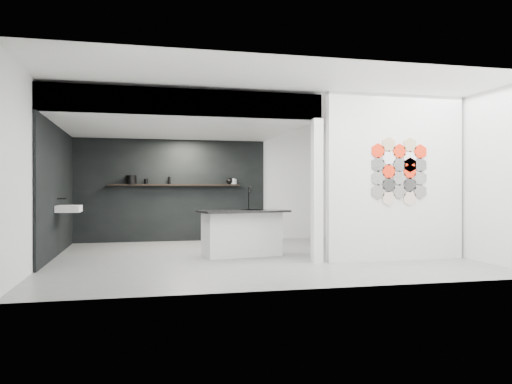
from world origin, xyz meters
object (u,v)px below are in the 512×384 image
object	(u,v)px
partition_panel	(395,178)
stockpot	(131,180)
glass_vase	(233,181)
bottle_dark	(169,180)
kettle	(230,181)
glass_bowl	(233,182)
kitchen_island	(242,232)
utensil_cup	(146,181)
wall_basin	(69,209)

from	to	relation	value
partition_panel	stockpot	size ratio (longest dim) A/B	11.87
glass_vase	bottle_dark	xyz separation A→B (m)	(-1.50, 0.00, 0.02)
stockpot	kettle	world-z (taller)	stockpot
partition_panel	glass_vase	bearing A→B (deg)	118.23
kettle	glass_vase	bearing A→B (deg)	-22.64
glass_bowl	glass_vase	size ratio (longest dim) A/B	1.20
partition_panel	glass_vase	xyz separation A→B (m)	(-2.08, 3.87, -0.01)
kettle	bottle_dark	world-z (taller)	bottle_dark
partition_panel	kitchen_island	world-z (taller)	partition_panel
utensil_cup	kettle	bearing A→B (deg)	0.00
kettle	utensil_cup	xyz separation A→B (m)	(-1.93, 0.00, -0.02)
glass_bowl	glass_vase	xyz separation A→B (m)	(0.00, 0.00, 0.01)
bottle_dark	glass_vase	bearing A→B (deg)	0.00
glass_bowl	utensil_cup	bearing A→B (deg)	180.00
glass_vase	kitchen_island	bearing A→B (deg)	-97.29
bottle_dark	utensil_cup	world-z (taller)	bottle_dark
kitchen_island	glass_vase	distance (m)	2.97
wall_basin	glass_vase	xyz separation A→B (m)	(3.39, 2.07, 0.54)
wall_basin	utensil_cup	world-z (taller)	utensil_cup
glass_vase	utensil_cup	world-z (taller)	glass_vase
kitchen_island	glass_vase	bearing A→B (deg)	71.77
partition_panel	utensil_cup	bearing A→B (deg)	136.60
stockpot	bottle_dark	bearing A→B (deg)	0.00
utensil_cup	kitchen_island	bearing A→B (deg)	-59.32
wall_basin	utensil_cup	size ratio (longest dim) A/B	5.31
glass_bowl	kitchen_island	bearing A→B (deg)	-97.29
stockpot	utensil_cup	distance (m)	0.33
kettle	bottle_dark	distance (m)	1.41
partition_panel	bottle_dark	bearing A→B (deg)	132.74
wall_basin	glass_bowl	distance (m)	4.00
glass_vase	utensil_cup	xyz separation A→B (m)	(-2.01, 0.00, -0.01)
stockpot	glass_bowl	world-z (taller)	stockpot
partition_panel	kettle	distance (m)	4.43
kettle	glass_bowl	xyz separation A→B (m)	(0.08, 0.00, -0.02)
wall_basin	kettle	distance (m)	3.94
kitchen_island	utensil_cup	bearing A→B (deg)	109.74
stockpot	kettle	xyz separation A→B (m)	(2.25, 0.00, -0.02)
kitchen_island	bottle_dark	xyz separation A→B (m)	(-1.14, 2.79, 0.98)
partition_panel	bottle_dark	xyz separation A→B (m)	(-3.57, 3.87, 0.00)
kitchen_island	stockpot	size ratio (longest dim) A/B	7.06
stockpot	kettle	distance (m)	2.25
partition_panel	wall_basin	xyz separation A→B (m)	(-5.46, 1.80, -0.55)
bottle_dark	partition_panel	bearing A→B (deg)	-47.26
stockpot	bottle_dark	distance (m)	0.84
glass_vase	wall_basin	bearing A→B (deg)	-148.65
wall_basin	glass_vase	world-z (taller)	glass_vase
kitchen_island	wall_basin	bearing A→B (deg)	155.64
partition_panel	glass_vase	size ratio (longest dim) A/B	21.05
glass_bowl	bottle_dark	world-z (taller)	bottle_dark
kitchen_island	glass_bowl	distance (m)	2.97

